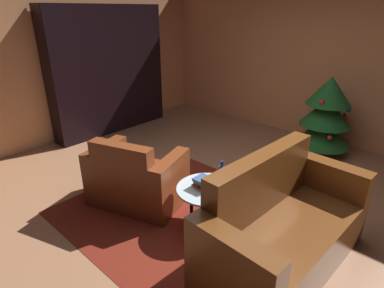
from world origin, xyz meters
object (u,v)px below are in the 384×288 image
(coffee_table, at_px, (208,192))
(bottle_on_table, at_px, (222,174))
(bookshelf_unit, at_px, (116,72))
(book_stack_on_table, at_px, (204,183))
(couch_red, at_px, (281,231))
(decorated_tree, at_px, (326,115))
(armchair_red, at_px, (136,179))

(coffee_table, xyz_separation_m, bottle_on_table, (0.03, 0.17, 0.15))
(bookshelf_unit, height_order, book_stack_on_table, bookshelf_unit)
(book_stack_on_table, bearing_deg, bottle_on_table, 69.84)
(bookshelf_unit, distance_m, couch_red, 4.15)
(bottle_on_table, relative_size, decorated_tree, 0.21)
(bookshelf_unit, height_order, coffee_table, bookshelf_unit)
(couch_red, relative_size, bottle_on_table, 6.95)
(bookshelf_unit, xyz_separation_m, bottle_on_table, (3.15, -1.01, -0.52))
(couch_red, xyz_separation_m, decorated_tree, (-0.65, 2.59, 0.28))
(decorated_tree, bearing_deg, book_stack_on_table, -94.13)
(bookshelf_unit, height_order, decorated_tree, bookshelf_unit)
(armchair_red, height_order, bottle_on_table, armchair_red)
(bottle_on_table, bearing_deg, decorated_tree, 87.18)
(armchair_red, relative_size, book_stack_on_table, 5.41)
(bookshelf_unit, bearing_deg, armchair_red, -31.96)
(armchair_red, distance_m, couch_red, 1.70)
(bottle_on_table, xyz_separation_m, decorated_tree, (0.12, 2.45, 0.08))
(book_stack_on_table, bearing_deg, bookshelf_unit, 158.82)
(armchair_red, distance_m, decorated_tree, 3.04)
(bookshelf_unit, relative_size, couch_red, 1.26)
(armchair_red, xyz_separation_m, bottle_on_table, (0.91, 0.39, 0.24))
(book_stack_on_table, bearing_deg, armchair_red, -166.32)
(armchair_red, height_order, coffee_table, armchair_red)
(coffee_table, xyz_separation_m, decorated_tree, (0.15, 2.62, 0.22))
(bookshelf_unit, xyz_separation_m, book_stack_on_table, (3.08, -1.20, -0.56))
(bookshelf_unit, bearing_deg, coffee_table, -20.69)
(armchair_red, xyz_separation_m, coffee_table, (0.88, 0.22, 0.10))
(book_stack_on_table, distance_m, decorated_tree, 2.64)
(armchair_red, bearing_deg, bottle_on_table, 23.44)
(bookshelf_unit, height_order, bottle_on_table, bookshelf_unit)
(bookshelf_unit, xyz_separation_m, decorated_tree, (3.27, 1.44, -0.44))
(bookshelf_unit, relative_size, bottle_on_table, 8.76)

